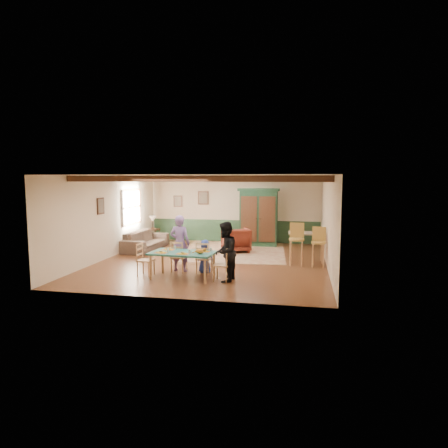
% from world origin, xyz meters
% --- Properties ---
extents(floor, '(8.00, 8.00, 0.00)m').
position_xyz_m(floor, '(0.00, 0.00, 0.00)').
color(floor, '#542B17').
rests_on(floor, ground).
extents(wall_back, '(7.00, 0.02, 2.70)m').
position_xyz_m(wall_back, '(0.00, 4.00, 1.35)').
color(wall_back, beige).
rests_on(wall_back, floor).
extents(wall_left, '(0.02, 8.00, 2.70)m').
position_xyz_m(wall_left, '(-3.50, 0.00, 1.35)').
color(wall_left, beige).
rests_on(wall_left, floor).
extents(wall_right, '(0.02, 8.00, 2.70)m').
position_xyz_m(wall_right, '(3.50, 0.00, 1.35)').
color(wall_right, beige).
rests_on(wall_right, floor).
extents(ceiling, '(7.00, 8.00, 0.02)m').
position_xyz_m(ceiling, '(0.00, 0.00, 2.70)').
color(ceiling, white).
rests_on(ceiling, wall_back).
extents(wainscot_back, '(6.95, 0.03, 0.90)m').
position_xyz_m(wainscot_back, '(0.00, 3.98, 0.45)').
color(wainscot_back, '#213D26').
rests_on(wainscot_back, floor).
extents(ceiling_beam_front, '(6.95, 0.16, 0.16)m').
position_xyz_m(ceiling_beam_front, '(0.00, -2.30, 2.61)').
color(ceiling_beam_front, '#321A0E').
rests_on(ceiling_beam_front, ceiling).
extents(ceiling_beam_mid, '(6.95, 0.16, 0.16)m').
position_xyz_m(ceiling_beam_mid, '(0.00, 0.40, 2.61)').
color(ceiling_beam_mid, '#321A0E').
rests_on(ceiling_beam_mid, ceiling).
extents(ceiling_beam_back, '(6.95, 0.16, 0.16)m').
position_xyz_m(ceiling_beam_back, '(0.00, 3.00, 2.61)').
color(ceiling_beam_back, '#321A0E').
rests_on(ceiling_beam_back, ceiling).
extents(window_left, '(0.06, 1.60, 1.30)m').
position_xyz_m(window_left, '(-3.47, 1.70, 1.55)').
color(window_left, white).
rests_on(window_left, wall_left).
extents(picture_left_wall, '(0.04, 0.42, 0.52)m').
position_xyz_m(picture_left_wall, '(-3.47, -0.60, 1.75)').
color(picture_left_wall, '#7E715B').
rests_on(picture_left_wall, wall_left).
extents(picture_back_a, '(0.45, 0.04, 0.55)m').
position_xyz_m(picture_back_a, '(-1.30, 3.97, 1.80)').
color(picture_back_a, '#7E715B').
rests_on(picture_back_a, wall_back).
extents(picture_back_b, '(0.38, 0.04, 0.48)m').
position_xyz_m(picture_back_b, '(-2.40, 3.97, 1.65)').
color(picture_back_b, '#7E715B').
rests_on(picture_back_b, wall_back).
extents(dining_table, '(1.73, 1.05, 0.69)m').
position_xyz_m(dining_table, '(-0.30, -2.25, 0.35)').
color(dining_table, '#1D5D56').
rests_on(dining_table, floor).
extents(dining_chair_far_left, '(0.42, 0.44, 0.88)m').
position_xyz_m(dining_chair_far_left, '(-0.62, -1.56, 0.44)').
color(dining_chair_far_left, tan).
rests_on(dining_chair_far_left, floor).
extents(dining_chair_far_right, '(0.42, 0.44, 0.88)m').
position_xyz_m(dining_chair_far_right, '(0.12, -1.62, 0.44)').
color(dining_chair_far_right, tan).
rests_on(dining_chair_far_right, floor).
extents(dining_chair_end_left, '(0.44, 0.42, 0.88)m').
position_xyz_m(dining_chair_end_left, '(-1.37, -2.17, 0.44)').
color(dining_chair_end_left, tan).
rests_on(dining_chair_end_left, floor).
extents(dining_chair_end_right, '(0.44, 0.42, 0.88)m').
position_xyz_m(dining_chair_end_right, '(0.76, -2.33, 0.44)').
color(dining_chair_end_right, tan).
rests_on(dining_chair_end_right, floor).
extents(person_man, '(0.61, 0.43, 1.60)m').
position_xyz_m(person_man, '(-0.62, -1.48, 0.80)').
color(person_man, '#7A5795').
rests_on(person_man, floor).
extents(person_woman, '(0.63, 0.79, 1.53)m').
position_xyz_m(person_woman, '(0.85, -2.34, 0.76)').
color(person_woman, black).
rests_on(person_woman, floor).
extents(person_child, '(0.48, 0.33, 0.93)m').
position_xyz_m(person_child, '(0.12, -1.54, 0.47)').
color(person_child, '#263B9B').
rests_on(person_child, floor).
extents(cat, '(0.34, 0.16, 0.17)m').
position_xyz_m(cat, '(0.20, -2.38, 0.78)').
color(cat, orange).
rests_on(cat, dining_table).
extents(place_setting_near_left, '(0.39, 0.31, 0.11)m').
position_xyz_m(place_setting_near_left, '(-0.83, -2.44, 0.75)').
color(place_setting_near_left, gold).
rests_on(place_setting_near_left, dining_table).
extents(place_setting_near_center, '(0.39, 0.31, 0.11)m').
position_xyz_m(place_setting_near_center, '(-0.23, -2.49, 0.75)').
color(place_setting_near_center, gold).
rests_on(place_setting_near_center, dining_table).
extents(place_setting_far_left, '(0.39, 0.31, 0.11)m').
position_xyz_m(place_setting_far_left, '(-0.79, -1.98, 0.75)').
color(place_setting_far_left, gold).
rests_on(place_setting_far_left, dining_table).
extents(place_setting_far_right, '(0.39, 0.31, 0.11)m').
position_xyz_m(place_setting_far_right, '(0.22, -2.06, 0.75)').
color(place_setting_far_right, gold).
rests_on(place_setting_far_right, dining_table).
extents(area_rug, '(3.95, 4.57, 0.01)m').
position_xyz_m(area_rug, '(0.35, 1.85, 0.01)').
color(area_rug, '#C2B68D').
rests_on(area_rug, floor).
extents(armoire, '(1.59, 0.65, 2.23)m').
position_xyz_m(armoire, '(1.10, 3.18, 1.12)').
color(armoire, black).
rests_on(armoire, floor).
extents(armchair, '(1.21, 1.22, 0.86)m').
position_xyz_m(armchair, '(0.45, 1.75, 0.43)').
color(armchair, '#43120D').
rests_on(armchair, floor).
extents(sofa, '(1.02, 2.39, 0.69)m').
position_xyz_m(sofa, '(-2.88, 1.53, 0.34)').
color(sofa, '#43342A').
rests_on(sofa, floor).
extents(end_table, '(0.49, 0.49, 0.57)m').
position_xyz_m(end_table, '(-3.19, 3.05, 0.29)').
color(end_table, '#321A0E').
rests_on(end_table, floor).
extents(table_lamp, '(0.31, 0.31, 0.52)m').
position_xyz_m(table_lamp, '(-3.19, 3.05, 0.83)').
color(table_lamp, beige).
rests_on(table_lamp, end_table).
extents(counter_table, '(1.14, 0.69, 0.93)m').
position_xyz_m(counter_table, '(2.89, 0.48, 0.47)').
color(counter_table, tan).
rests_on(counter_table, floor).
extents(bar_stool_left, '(0.46, 0.50, 1.27)m').
position_xyz_m(bar_stool_left, '(2.60, -0.06, 0.64)').
color(bar_stool_left, tan).
rests_on(bar_stool_left, floor).
extents(bar_stool_right, '(0.45, 0.49, 1.18)m').
position_xyz_m(bar_stool_right, '(3.24, -0.15, 0.59)').
color(bar_stool_right, tan).
rests_on(bar_stool_right, floor).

